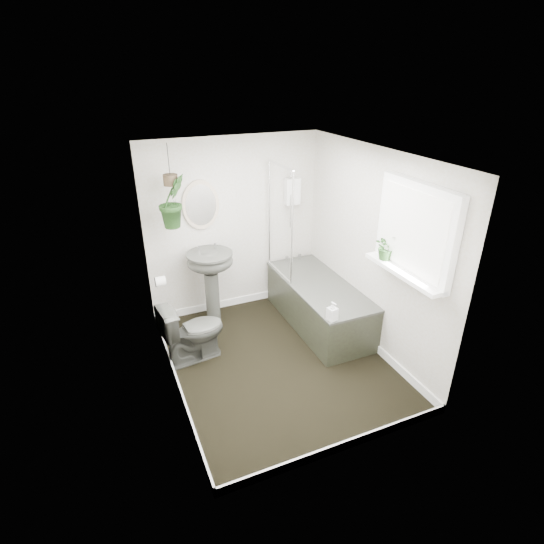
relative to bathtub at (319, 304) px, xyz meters
name	(u,v)px	position (x,y,z in m)	size (l,w,h in m)	color
floor	(277,360)	(-0.80, -0.50, -0.30)	(2.30, 2.80, 0.02)	black
ceiling	(278,154)	(-0.80, -0.50, 2.02)	(2.30, 2.80, 0.02)	white
wall_back	(234,227)	(-0.80, 0.91, 0.86)	(2.30, 0.02, 2.30)	silver
wall_front	(354,343)	(-0.80, -1.91, 0.86)	(2.30, 0.02, 2.30)	silver
wall_left	(164,290)	(-1.96, -0.50, 0.86)	(0.02, 2.80, 2.30)	silver
wall_right	(372,252)	(0.36, -0.50, 0.86)	(0.02, 2.80, 2.30)	silver
skirting	(277,356)	(-0.80, -0.50, -0.24)	(2.30, 2.80, 0.10)	white
bathtub	(319,304)	(0.00, 0.00, 0.00)	(0.72, 1.72, 0.58)	#3D3F39
bath_screen	(280,222)	(-0.33, 0.49, 0.99)	(0.04, 0.72, 1.40)	silver
shower_box	(292,191)	(0.00, 0.84, 1.26)	(0.20, 0.10, 0.35)	white
oval_mirror	(201,205)	(-1.23, 0.87, 1.21)	(0.46, 0.03, 0.62)	#C6B197
wall_sconce	(169,217)	(-1.63, 0.86, 1.11)	(0.04, 0.04, 0.22)	black
toilet_roll_holder	(160,281)	(-1.90, 0.20, 0.61)	(0.11, 0.11, 0.11)	white
window_recess	(415,230)	(0.29, -1.20, 1.36)	(0.08, 1.00, 0.90)	white
window_sill	(403,272)	(0.22, -1.20, 0.94)	(0.18, 1.00, 0.04)	white
window_blinds	(412,231)	(0.24, -1.20, 1.36)	(0.01, 0.86, 0.76)	white
toilet	(193,331)	(-1.65, -0.08, 0.07)	(0.40, 0.70, 0.72)	#3D3F39
pedestal_sink	(212,287)	(-1.23, 0.61, 0.20)	(0.57, 0.49, 0.97)	#3D3F39
sill_plant	(387,247)	(0.23, -0.90, 1.09)	(0.24, 0.21, 0.27)	black
hanging_plant	(173,201)	(-1.61, 0.60, 1.37)	(0.33, 0.27, 0.60)	black
soap_bottle	(332,311)	(-0.29, -0.79, 0.40)	(0.10, 0.10, 0.21)	black
hanging_pot	(170,180)	(-1.61, 0.60, 1.62)	(0.16, 0.16, 0.12)	#3A2D1E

